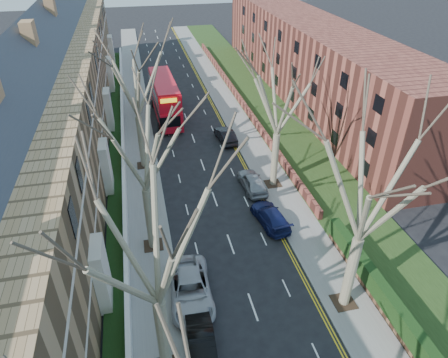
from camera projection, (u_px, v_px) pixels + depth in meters
pavement_left at (137, 121)px, 48.64m from camera, size 3.00×102.00×0.12m
pavement_right at (232, 112)px, 50.87m from camera, size 3.00×102.00×0.12m
terrace_left at (51, 110)px, 37.70m from camera, size 9.70×78.00×13.60m
flats_right at (308, 59)px, 53.61m from camera, size 13.97×54.00×10.00m
front_wall_left at (123, 149)px, 41.47m from camera, size 0.30×78.00×1.00m
grass_verge_right at (266, 109)px, 51.65m from camera, size 6.00×102.00×0.06m
tree_left_mid at (150, 235)px, 16.49m from camera, size 10.50×10.50×14.71m
tree_left_far at (139, 136)px, 24.87m from camera, size 10.15×10.15×14.22m
tree_left_dist at (133, 72)px, 34.54m from camera, size 10.50×10.50×14.71m
tree_right_mid at (374, 177)px, 20.25m from camera, size 10.50×10.50×14.71m
tree_right_far at (280, 89)px, 31.90m from camera, size 10.15×10.15×14.22m
double_decker_bus at (165, 99)px, 48.59m from camera, size 3.16×11.35×4.70m
car_left_mid at (202, 347)px, 22.02m from camera, size 1.64×4.31×1.40m
car_left_far at (190, 289)px, 25.38m from camera, size 2.88×5.84×1.60m
car_right_near at (270, 216)px, 31.88m from camera, size 2.52×4.89×1.36m
car_right_mid at (252, 182)px, 35.96m from camera, size 2.03×4.59×1.54m
car_right_far at (226, 135)px, 43.91m from camera, size 1.90×4.45×1.43m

